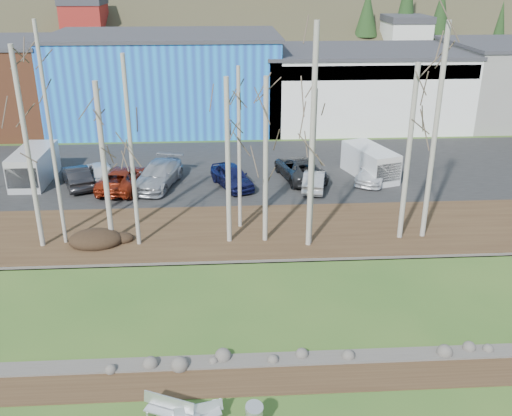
{
  "coord_description": "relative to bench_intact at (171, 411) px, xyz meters",
  "views": [
    {
      "loc": [
        -0.99,
        -14.38,
        13.7
      ],
      "look_at": [
        0.59,
        12.05,
        2.5
      ],
      "focal_mm": 40.0,
      "sensor_mm": 36.0,
      "label": 1
    }
  ],
  "objects": [
    {
      "name": "birch_6",
      "position": [
        6.39,
        12.55,
        3.8
      ],
      "size": [
        0.21,
        0.21,
        8.2
      ],
      "color": "#B9B5A6",
      "rests_on": "far_bank"
    },
    {
      "name": "birch_2",
      "position": [
        -4.21,
        13.54,
        3.95
      ],
      "size": [
        0.28,
        0.28,
        8.51
      ],
      "color": "#B9B5A6",
      "rests_on": "far_bank"
    },
    {
      "name": "van_grey",
      "position": [
        -11.0,
        22.88,
        0.8
      ],
      "size": [
        2.17,
        5.09,
        2.22
      ],
      "rotation": [
        0.0,
        0.0,
        -0.01
      ],
      "color": "silver",
      "rests_on": "parking_lot"
    },
    {
      "name": "seagull",
      "position": [
        1.45,
        0.67,
        -0.29
      ],
      "size": [
        0.42,
        0.2,
        0.3
      ],
      "rotation": [
        0.0,
        0.0,
        0.03
      ],
      "color": "gold",
      "rests_on": "ground"
    },
    {
      "name": "dirt_strip",
      "position": [
        2.88,
        1.93,
        -0.44
      ],
      "size": [
        80.0,
        1.8,
        0.03
      ],
      "primitive_type": "cube",
      "color": "#382616",
      "rests_on": "ground"
    },
    {
      "name": "river",
      "position": [
        2.88,
        7.03,
        -0.45
      ],
      "size": [
        80.0,
        8.0,
        0.9
      ],
      "primitive_type": null,
      "color": "black",
      "rests_on": "ground"
    },
    {
      "name": "building_blue",
      "position": [
        -3.12,
        38.83,
        3.7
      ],
      "size": [
        20.4,
        12.24,
        8.3
      ],
      "color": "#1E4AAD",
      "rests_on": "ground"
    },
    {
      "name": "birch_5",
      "position": [
        2.75,
        14.88,
        4.17
      ],
      "size": [
        0.2,
        0.2,
        8.95
      ],
      "color": "#B9B5A6",
      "rests_on": "far_bank"
    },
    {
      "name": "bench_damaged",
      "position": [
        0.87,
        -0.17,
        -0.1
      ],
      "size": [
        1.66,
        0.86,
        0.71
      ],
      "rotation": [
        0.0,
        0.0,
        0.23
      ],
      "color": "silver",
      "rests_on": "ground"
    },
    {
      "name": "birch_9",
      "position": [
        12.68,
        13.01,
        5.33
      ],
      "size": [
        0.27,
        0.27,
        11.27
      ],
      "color": "#B9B5A6",
      "rests_on": "far_bank"
    },
    {
      "name": "birch_7",
      "position": [
        6.28,
        12.34,
        5.37
      ],
      "size": [
        0.27,
        0.27,
        11.35
      ],
      "color": "#B9B5A6",
      "rests_on": "far_bank"
    },
    {
      "name": "van_white",
      "position": [
        12.15,
        22.5,
        0.73
      ],
      "size": [
        3.31,
        5.12,
        2.08
      ],
      "rotation": [
        0.0,
        0.0,
        0.31
      ],
      "color": "white",
      "rests_on": "parking_lot"
    },
    {
      "name": "car_5",
      "position": [
        7.85,
        20.44,
        0.33
      ],
      "size": [
        2.17,
        4.08,
        1.28
      ],
      "primitive_type": "imported",
      "rotation": [
        0.0,
        0.0,
        2.92
      ],
      "color": "#A3A3A5",
      "rests_on": "parking_lot"
    },
    {
      "name": "birch_10",
      "position": [
        4.04,
        13.03,
        4.07
      ],
      "size": [
        0.25,
        0.25,
        8.74
      ],
      "color": "#B9B5A6",
      "rests_on": "far_bank"
    },
    {
      "name": "parking_lot",
      "position": [
        2.88,
        24.83,
        -0.38
      ],
      "size": [
        80.0,
        14.0,
        0.14
      ],
      "primitive_type": "cube",
      "color": "black",
      "rests_on": "ground"
    },
    {
      "name": "car_0",
      "position": [
        -6.52,
        22.77,
        0.41
      ],
      "size": [
        3.1,
        4.56,
        1.44
      ],
      "primitive_type": "imported",
      "rotation": [
        0.0,
        0.0,
        3.51
      ],
      "color": "white",
      "rests_on": "parking_lot"
    },
    {
      "name": "birch_4",
      "position": [
        2.12,
        13.03,
        4.07
      ],
      "size": [
        0.25,
        0.25,
        8.74
      ],
      "color": "#B9B5A6",
      "rests_on": "far_bank"
    },
    {
      "name": "birch_3",
      "position": [
        -2.69,
        12.97,
        4.64
      ],
      "size": [
        0.21,
        0.21,
        9.88
      ],
      "color": "#B9B5A6",
      "rests_on": "far_bank"
    },
    {
      "name": "car_6",
      "position": [
        7.15,
        22.58,
        0.43
      ],
      "size": [
        3.51,
        5.73,
        1.48
      ],
      "primitive_type": "imported",
      "rotation": [
        0.0,
        0.0,
        3.35
      ],
      "color": "#2A2B2D",
      "rests_on": "parking_lot"
    },
    {
      "name": "bench_intact",
      "position": [
        0.0,
        0.0,
        0.0
      ],
      "size": [
        1.87,
        1.22,
        0.9
      ],
      "rotation": [
        0.0,
        0.0,
        -0.42
      ],
      "color": "silver",
      "rests_on": "ground"
    },
    {
      "name": "car_3",
      "position": [
        -2.48,
        21.69,
        0.48
      ],
      "size": [
        3.48,
        5.82,
        1.58
      ],
      "primitive_type": "imported",
      "rotation": [
        0.0,
        0.0,
        -0.25
      ],
      "color": "#A1A3A9",
      "rests_on": "parking_lot"
    },
    {
      "name": "birch_0",
      "position": [
        -7.75,
        13.06,
        4.86
      ],
      "size": [
        0.25,
        0.25,
        10.32
      ],
      "color": "#B9B5A6",
      "rests_on": "far_bank"
    },
    {
      "name": "car_2",
      "position": [
        -4.77,
        21.28,
        0.41
      ],
      "size": [
        3.16,
        5.51,
        1.44
      ],
      "primitive_type": "imported",
      "rotation": [
        0.0,
        0.0,
        2.99
      ],
      "color": "maroon",
      "rests_on": "parking_lot"
    },
    {
      "name": "far_bank_rocks",
      "position": [
        2.88,
        11.13,
        -0.45
      ],
      "size": [
        80.0,
        0.8,
        0.46
      ],
      "primitive_type": null,
      "color": "#47423D",
      "rests_on": "ground"
    },
    {
      "name": "dirt_mound",
      "position": [
        -4.99,
        13.1,
        -0.02
      ],
      "size": [
        2.84,
        2.0,
        0.56
      ],
      "primitive_type": "ellipsoid",
      "color": "black",
      "rests_on": "far_bank"
    },
    {
      "name": "car_1",
      "position": [
        -7.9,
        21.9,
        0.4
      ],
      "size": [
        3.02,
        4.56,
        1.42
      ],
      "primitive_type": "imported",
      "rotation": [
        0.0,
        0.0,
        3.53
      ],
      "color": "black",
      "rests_on": "parking_lot"
    },
    {
      "name": "near_bank_rocks",
      "position": [
        2.88,
        2.93,
        -0.45
      ],
      "size": [
        80.0,
        0.8,
        0.5
      ],
      "primitive_type": null,
      "color": "#47423D",
      "rests_on": "ground"
    },
    {
      "name": "far_bank",
      "position": [
        2.88,
        14.33,
        -0.38
      ],
      "size": [
        80.0,
        7.0,
        0.15
      ],
      "primitive_type": "cube",
      "color": "#382616",
      "rests_on": "ground"
    },
    {
      "name": "birch_1",
      "position": [
        -6.62,
        13.38,
        5.39
      ],
      "size": [
        0.19,
        0.19,
        11.38
      ],
      "color": "#B9B5A6",
      "rests_on": "far_bank"
    },
    {
      "name": "car_7",
      "position": [
        12.22,
        21.91,
        0.35
      ],
      "size": [
        3.73,
        4.91,
        1.32
      ],
      "primitive_type": "imported",
      "rotation": [
        0.0,
        0.0,
        -0.47
      ],
      "color": "white",
      "rests_on": "parking_lot"
    },
    {
      "name": "birch_8",
      "position": [
        11.38,
        12.92,
        4.37
      ],
      "size": [
        0.27,
        0.27,
        9.34
      ],
      "color": "#B9B5A6",
      "rests_on": "far_bank"
    },
    {
      "name": "building_white",
      "position": [
        14.88,
        38.82,
        2.96
      ],
      "size": [
        18.36,
        12.24,
        6.8
      ],
      "color": "white",
      "rests_on": "ground"
    },
    {
      "name": "car_4",
      "position": [
        2.43,
        21.23,
        0.43
      ],
      "size": [
        3.23,
        4.7,
        1.49
      ],
      "primitive_type": "imported",
      "rotation": [
        0.0,
        0.0,
        0.37
      ],
      "color": "#141746",
      "rests_on": "parking_lot"
    }
  ]
}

